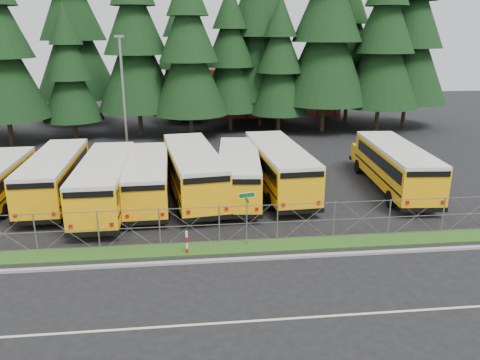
% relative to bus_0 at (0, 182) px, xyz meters
% --- Properties ---
extents(ground, '(120.00, 120.00, 0.00)m').
position_rel_bus_0_xyz_m(ground, '(14.30, -6.54, -1.33)').
color(ground, black).
rests_on(ground, ground).
extents(curb, '(50.00, 0.25, 0.12)m').
position_rel_bus_0_xyz_m(curb, '(14.30, -9.64, -1.27)').
color(curb, gray).
rests_on(curb, ground).
extents(grass_verge, '(50.00, 1.40, 0.06)m').
position_rel_bus_0_xyz_m(grass_verge, '(14.30, -8.24, -1.30)').
color(grass_verge, '#214112').
rests_on(grass_verge, ground).
extents(road_lane_line, '(50.00, 0.12, 0.01)m').
position_rel_bus_0_xyz_m(road_lane_line, '(14.30, -14.54, -1.33)').
color(road_lane_line, beige).
rests_on(road_lane_line, ground).
extents(chainlink_fence, '(44.00, 0.10, 2.00)m').
position_rel_bus_0_xyz_m(chainlink_fence, '(14.30, -7.54, -0.33)').
color(chainlink_fence, gray).
rests_on(chainlink_fence, ground).
extents(brick_building, '(22.00, 10.00, 6.00)m').
position_rel_bus_0_xyz_m(brick_building, '(20.30, 33.46, 1.67)').
color(brick_building, brown).
rests_on(brick_building, ground).
extents(bus_0, '(2.56, 10.20, 2.66)m').
position_rel_bus_0_xyz_m(bus_0, '(0.00, 0.00, 0.00)').
color(bus_0, '#FF9A08').
rests_on(bus_0, ground).
extents(bus_1, '(3.00, 11.52, 3.00)m').
position_rel_bus_0_xyz_m(bus_1, '(3.43, 0.11, 0.17)').
color(bus_1, '#FF9A08').
rests_on(bus_1, ground).
extents(bus_2, '(2.93, 11.76, 3.07)m').
position_rel_bus_0_xyz_m(bus_2, '(6.81, -1.68, 0.20)').
color(bus_2, '#FF9A08').
rests_on(bus_2, ground).
extents(bus_3, '(2.91, 10.95, 2.85)m').
position_rel_bus_0_xyz_m(bus_3, '(9.27, -0.77, 0.09)').
color(bus_3, '#FF9A08').
rests_on(bus_3, ground).
extents(bus_4, '(4.46, 12.55, 3.22)m').
position_rel_bus_0_xyz_m(bus_4, '(12.06, -0.13, 0.28)').
color(bus_4, '#FF9A08').
rests_on(bus_4, ground).
extents(bus_5, '(3.78, 11.50, 2.96)m').
position_rel_bus_0_xyz_m(bus_5, '(15.07, -0.35, 0.15)').
color(bus_5, '#FF9A08').
rests_on(bus_5, ground).
extents(bus_6, '(3.53, 12.24, 3.17)m').
position_rel_bus_0_xyz_m(bus_6, '(17.78, 0.34, 0.25)').
color(bus_6, '#FF9A08').
rests_on(bus_6, ground).
extents(bus_east, '(3.76, 12.12, 3.13)m').
position_rel_bus_0_xyz_m(bus_east, '(25.64, -0.26, 0.23)').
color(bus_east, '#FF9A08').
rests_on(bus_east, ground).
extents(street_sign, '(0.83, 0.54, 2.81)m').
position_rel_bus_0_xyz_m(street_sign, '(14.65, -7.98, 0.70)').
color(street_sign, gray).
rests_on(street_sign, ground).
extents(striped_bollard, '(0.11, 0.11, 1.20)m').
position_rel_bus_0_xyz_m(striped_bollard, '(11.65, -8.66, -0.73)').
color(striped_bollard, '#B20C0C').
rests_on(striped_bollard, ground).
extents(light_standard, '(0.70, 0.35, 10.14)m').
position_rel_bus_0_xyz_m(light_standard, '(6.89, 8.36, 4.17)').
color(light_standard, gray).
rests_on(light_standard, ground).
extents(conifer_2, '(5.92, 5.92, 13.10)m').
position_rel_bus_0_xyz_m(conifer_2, '(0.47, 18.65, 5.22)').
color(conifer_2, black).
rests_on(conifer_2, ground).
extents(conifer_3, '(8.24, 8.24, 18.21)m').
position_rel_bus_0_xyz_m(conifer_3, '(6.88, 19.92, 7.77)').
color(conifer_3, black).
rests_on(conifer_3, ground).
extents(conifer_4, '(7.60, 7.60, 16.80)m').
position_rel_bus_0_xyz_m(conifer_4, '(12.14, 17.97, 7.07)').
color(conifer_4, black).
rests_on(conifer_4, ground).
extents(conifer_5, '(6.86, 6.86, 15.17)m').
position_rel_bus_0_xyz_m(conifer_5, '(16.49, 21.49, 6.25)').
color(conifer_5, black).
rests_on(conifer_5, ground).
extents(conifer_6, '(6.35, 6.35, 14.05)m').
position_rel_bus_0_xyz_m(conifer_6, '(21.50, 19.68, 5.69)').
color(conifer_6, black).
rests_on(conifer_6, ground).
extents(conifer_7, '(9.41, 9.41, 20.80)m').
position_rel_bus_0_xyz_m(conifer_7, '(26.42, 19.85, 9.07)').
color(conifer_7, black).
rests_on(conifer_7, ground).
extents(conifer_8, '(8.29, 8.29, 18.33)m').
position_rel_bus_0_xyz_m(conifer_8, '(32.39, 19.31, 7.83)').
color(conifer_8, black).
rests_on(conifer_8, ground).
extents(conifer_9, '(8.70, 8.70, 19.25)m').
position_rel_bus_0_xyz_m(conifer_9, '(36.39, 21.42, 8.29)').
color(conifer_9, black).
rests_on(conifer_9, ground).
extents(conifer_10, '(9.47, 9.47, 20.95)m').
position_rel_bus_0_xyz_m(conifer_10, '(-0.76, 27.56, 9.14)').
color(conifer_10, black).
rests_on(conifer_10, ground).
extents(conifer_11, '(6.32, 6.32, 13.98)m').
position_rel_bus_0_xyz_m(conifer_11, '(10.93, 26.88, 5.66)').
color(conifer_11, black).
rests_on(conifer_11, ground).
extents(conifer_12, '(9.91, 9.91, 21.93)m').
position_rel_bus_0_xyz_m(conifer_12, '(20.11, 23.95, 9.63)').
color(conifer_12, black).
rests_on(conifer_12, ground).
extents(conifer_13, '(7.25, 7.25, 16.03)m').
position_rel_bus_0_xyz_m(conifer_13, '(30.79, 25.05, 6.68)').
color(conifer_13, black).
rests_on(conifer_13, ground).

